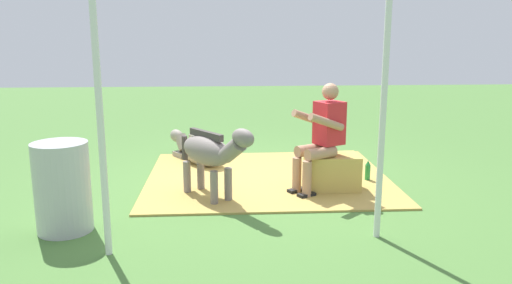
{
  "coord_description": "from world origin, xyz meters",
  "views": [
    {
      "loc": [
        0.35,
        6.28,
        1.93
      ],
      "look_at": [
        -0.04,
        -0.02,
        0.55
      ],
      "focal_mm": 35.46,
      "sensor_mm": 36.0,
      "label": 1
    }
  ],
  "objects_px": {
    "hay_bale": "(332,173)",
    "person_seated": "(322,134)",
    "pony_standing": "(211,152)",
    "tent_pole_left": "(382,123)",
    "pony_lying": "(198,151)",
    "tent_pole_right": "(101,132)",
    "soda_bottle": "(368,171)",
    "water_barrel": "(63,187)"
  },
  "relations": [
    {
      "from": "person_seated",
      "to": "pony_lying",
      "type": "xyz_separation_m",
      "value": [
        1.57,
        -1.47,
        -0.54
      ]
    },
    {
      "from": "soda_bottle",
      "to": "water_barrel",
      "type": "relative_size",
      "value": 0.32
    },
    {
      "from": "tent_pole_right",
      "to": "pony_standing",
      "type": "bearing_deg",
      "value": -121.3
    },
    {
      "from": "water_barrel",
      "to": "tent_pole_right",
      "type": "height_order",
      "value": "tent_pole_right"
    },
    {
      "from": "water_barrel",
      "to": "tent_pole_left",
      "type": "relative_size",
      "value": 0.4
    },
    {
      "from": "pony_standing",
      "to": "tent_pole_left",
      "type": "distance_m",
      "value": 2.08
    },
    {
      "from": "soda_bottle",
      "to": "tent_pole_right",
      "type": "relative_size",
      "value": 0.13
    },
    {
      "from": "pony_standing",
      "to": "water_barrel",
      "type": "bearing_deg",
      "value": 31.17
    },
    {
      "from": "pony_standing",
      "to": "person_seated",
      "type": "bearing_deg",
      "value": -171.23
    },
    {
      "from": "tent_pole_left",
      "to": "pony_lying",
      "type": "bearing_deg",
      "value": -57.19
    },
    {
      "from": "pony_standing",
      "to": "pony_lying",
      "type": "relative_size",
      "value": 0.92
    },
    {
      "from": "hay_bale",
      "to": "tent_pole_right",
      "type": "distance_m",
      "value": 3.03
    },
    {
      "from": "hay_bale",
      "to": "water_barrel",
      "type": "height_order",
      "value": "water_barrel"
    },
    {
      "from": "pony_lying",
      "to": "pony_standing",
      "type": "bearing_deg",
      "value": 98.13
    },
    {
      "from": "tent_pole_left",
      "to": "tent_pole_right",
      "type": "distance_m",
      "value": 2.5
    },
    {
      "from": "pony_lying",
      "to": "soda_bottle",
      "type": "distance_m",
      "value": 2.51
    },
    {
      "from": "hay_bale",
      "to": "person_seated",
      "type": "relative_size",
      "value": 0.49
    },
    {
      "from": "hay_bale",
      "to": "soda_bottle",
      "type": "bearing_deg",
      "value": -147.83
    },
    {
      "from": "hay_bale",
      "to": "pony_lying",
      "type": "height_order",
      "value": "hay_bale"
    },
    {
      "from": "hay_bale",
      "to": "tent_pole_left",
      "type": "distance_m",
      "value": 1.71
    },
    {
      "from": "hay_bale",
      "to": "person_seated",
      "type": "height_order",
      "value": "person_seated"
    },
    {
      "from": "hay_bale",
      "to": "pony_standing",
      "type": "distance_m",
      "value": 1.54
    },
    {
      "from": "hay_bale",
      "to": "person_seated",
      "type": "bearing_deg",
      "value": 19.7
    },
    {
      "from": "soda_bottle",
      "to": "water_barrel",
      "type": "distance_m",
      "value": 3.77
    },
    {
      "from": "pony_standing",
      "to": "tent_pole_right",
      "type": "distance_m",
      "value": 1.77
    },
    {
      "from": "person_seated",
      "to": "pony_standing",
      "type": "height_order",
      "value": "person_seated"
    },
    {
      "from": "pony_lying",
      "to": "soda_bottle",
      "type": "height_order",
      "value": "pony_lying"
    },
    {
      "from": "hay_bale",
      "to": "pony_lying",
      "type": "relative_size",
      "value": 0.52
    },
    {
      "from": "water_barrel",
      "to": "tent_pole_right",
      "type": "xyz_separation_m",
      "value": [
        -0.55,
        0.58,
        0.66
      ]
    },
    {
      "from": "pony_lying",
      "to": "tent_pole_right",
      "type": "relative_size",
      "value": 0.57
    },
    {
      "from": "person_seated",
      "to": "tent_pole_right",
      "type": "xyz_separation_m",
      "value": [
        2.2,
        1.65,
        0.38
      ]
    },
    {
      "from": "hay_bale",
      "to": "pony_standing",
      "type": "height_order",
      "value": "pony_standing"
    },
    {
      "from": "pony_standing",
      "to": "soda_bottle",
      "type": "height_order",
      "value": "pony_standing"
    },
    {
      "from": "hay_bale",
      "to": "pony_lying",
      "type": "xyz_separation_m",
      "value": [
        1.71,
        -1.41,
        -0.04
      ]
    },
    {
      "from": "water_barrel",
      "to": "pony_standing",
      "type": "bearing_deg",
      "value": -148.83
    },
    {
      "from": "person_seated",
      "to": "tent_pole_left",
      "type": "bearing_deg",
      "value": 101.46
    },
    {
      "from": "pony_lying",
      "to": "tent_pole_right",
      "type": "height_order",
      "value": "tent_pole_right"
    },
    {
      "from": "soda_bottle",
      "to": "hay_bale",
      "type": "bearing_deg",
      "value": 32.17
    },
    {
      "from": "tent_pole_left",
      "to": "tent_pole_right",
      "type": "xyz_separation_m",
      "value": [
        2.49,
        0.24,
        0.0
      ]
    },
    {
      "from": "tent_pole_right",
      "to": "soda_bottle",
      "type": "bearing_deg",
      "value": -144.83
    },
    {
      "from": "pony_standing",
      "to": "hay_bale",
      "type": "bearing_deg",
      "value": -170.08
    },
    {
      "from": "pony_lying",
      "to": "soda_bottle",
      "type": "xyz_separation_m",
      "value": [
        -2.27,
        1.06,
        -0.05
      ]
    }
  ]
}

